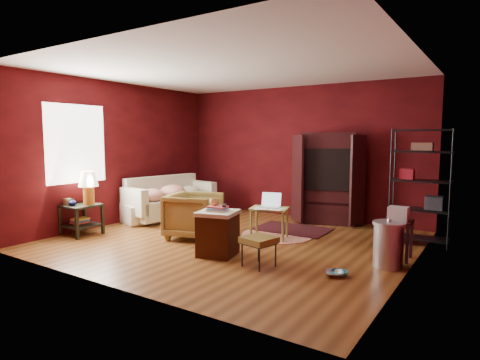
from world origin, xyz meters
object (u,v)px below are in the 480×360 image
Objects in this scene: sofa at (169,201)px; laptop_desk at (270,211)px; side_table at (85,197)px; wire_shelving at (422,182)px; armchair at (194,213)px; tv_armoire at (328,176)px; hamper at (218,232)px.

laptop_desk is at bearing -76.08° from sofa.
wire_shelving is at bearing 26.73° from side_table.
laptop_desk is (2.60, -0.32, 0.09)m from sofa.
tv_armoire is at bearing -48.08° from armchair.
hamper is (2.71, 0.27, -0.34)m from side_table.
armchair is 1.14m from hamper.
tv_armoire reaches higher than armchair.
tv_armoire is (0.36, 1.75, 0.47)m from laptop_desk.
side_table is at bearing -174.32° from hamper.
armchair is 1.13× the size of hamper.
sofa is 3.34m from tv_armoire.
armchair is 0.75× the size of side_table.
side_table is (-1.75, -0.88, 0.25)m from armchair.
armchair is at bearing 26.73° from side_table.
wire_shelving reaches higher than sofa.
armchair reaches higher than laptop_desk.
armchair is 3.75m from wire_shelving.
side_table is 1.50× the size of hamper.
hamper is 3.34m from wire_shelving.
armchair is at bearing -165.08° from laptop_desk.
wire_shelving is at bearing -79.71° from armchair.
hamper is (2.45, -1.57, -0.04)m from sofa.
laptop_desk is at bearing -76.37° from armchair.
side_table reaches higher than armchair.
armchair is 1.98m from side_table.
tv_armoire is at bearing -43.40° from sofa.
laptop_desk is (1.11, 0.64, 0.05)m from armchair.
hamper is at bearing -112.33° from laptop_desk.
laptop_desk is 0.43× the size of tv_armoire.
hamper is 0.41× the size of wire_shelving.
tv_armoire reaches higher than sofa.
side_table is at bearing -156.09° from wire_shelving.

